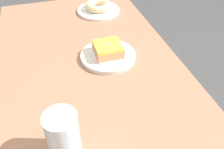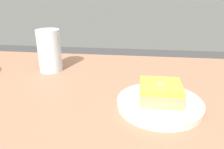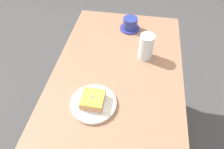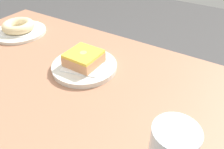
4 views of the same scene
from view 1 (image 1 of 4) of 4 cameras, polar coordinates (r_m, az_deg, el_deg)
The scene contains 8 objects.
table at distance 0.86m, azimuth -4.09°, elevation -5.29°, with size 1.29×0.64×0.71m.
plate_glazed_square at distance 0.87m, azimuth -0.94°, elevation 4.46°, with size 0.20×0.20×0.02m, color silver.
napkin_glazed_square at distance 0.86m, azimuth -0.95°, elevation 4.97°, with size 0.11×0.11×0.00m, color white.
donut_glazed_square at distance 0.85m, azimuth -0.96°, elevation 6.10°, with size 0.09×0.09×0.04m.
plate_sugar_ring at distance 1.19m, azimuth -3.24°, elevation 15.02°, with size 0.20×0.20×0.01m, color silver.
napkin_sugar_ring at distance 1.18m, azimuth -3.26°, elevation 15.33°, with size 0.12×0.12×0.00m, color white.
donut_sugar_ring at distance 1.17m, azimuth -3.29°, elevation 16.12°, with size 0.12×0.12×0.03m, color beige.
water_glass at distance 0.56m, azimuth -11.53°, elevation -14.23°, with size 0.07×0.07×0.14m, color silver.
Camera 1 is at (-0.58, 0.11, 1.24)m, focal length 38.30 mm.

